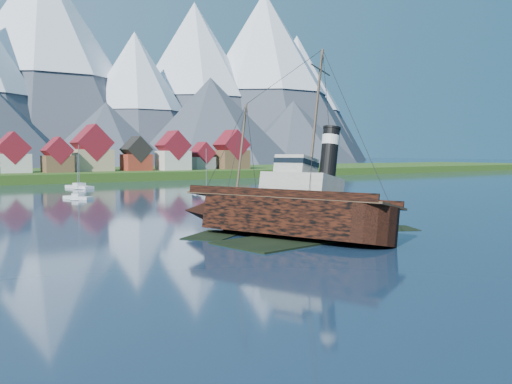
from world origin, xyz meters
TOP-DOWN VIEW (x-y plane):
  - ground at (0.00, 0.00)m, footprint 1400.00×1400.00m
  - shoal at (1.78, 2.15)m, footprint 31.71×21.24m
  - shore_bank at (0.00, 170.00)m, footprint 600.00×80.00m
  - seawall at (0.00, 132.00)m, footprint 600.00×2.50m
  - tugboat_wreck at (-2.78, 1.56)m, footprint 6.94×29.89m
  - sailboat_c at (-5.92, 68.74)m, footprint 4.67×7.94m
  - sailboat_d at (24.15, 66.50)m, footprint 4.09×8.54m
  - sailboat_e at (5.41, 104.42)m, footprint 5.03×11.22m

SIDE VIEW (x-z plane):
  - shoal at x=1.78m, z-range -0.92..0.22m
  - ground at x=0.00m, z-range 0.00..0.00m
  - shore_bank at x=0.00m, z-range -1.60..1.60m
  - seawall at x=0.00m, z-range -1.00..1.00m
  - sailboat_c at x=-5.92m, z-range -4.78..5.23m
  - sailboat_d at x=24.15m, z-range -5.39..5.91m
  - sailboat_e at x=5.41m, z-range -6.04..6.59m
  - tugboat_wreck at x=-2.78m, z-range -8.87..14.82m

